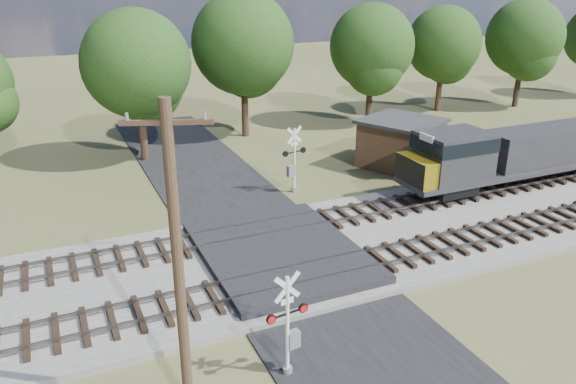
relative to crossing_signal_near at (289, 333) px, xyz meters
name	(u,v)px	position (x,y,z in m)	size (l,w,h in m)	color
ground	(284,264)	(2.88, 7.07, -1.61)	(160.00, 160.00, 0.00)	#424726
ballast_bed	(449,221)	(12.88, 7.57, -1.46)	(140.00, 10.00, 0.30)	gray
road	(284,263)	(2.88, 7.07, -1.57)	(7.00, 60.00, 0.08)	black
crossing_panel	(280,254)	(2.88, 7.57, -1.30)	(7.00, 9.00, 0.62)	#262628
track_near	(364,262)	(6.01, 5.07, -1.20)	(140.00, 2.60, 0.33)	black
track_far	(315,221)	(6.01, 10.07, -1.20)	(140.00, 2.60, 0.33)	black
crossing_signal_near	(289,333)	(0.00, 0.00, 0.00)	(1.56, 0.37, 3.88)	silver
crossing_signal_far	(293,166)	(7.11, 15.31, 0.13)	(1.68, 0.45, 4.19)	silver
utility_pole	(178,260)	(-3.52, -0.15, 3.58)	(2.29, 0.95, 9.80)	#3C2E1B
equipment_shed	(401,143)	(16.04, 16.92, 0.08)	(6.53, 6.53, 3.35)	#482F1F
treeline	(280,53)	(11.86, 28.34, 5.03)	(82.25, 11.38, 11.57)	black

